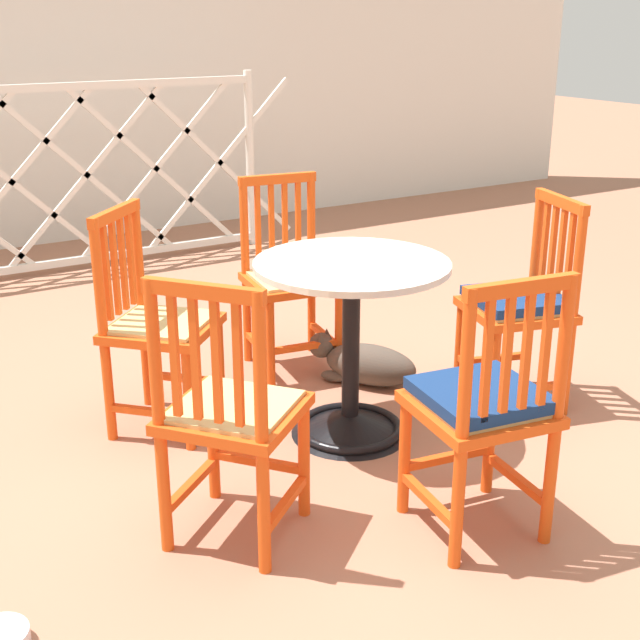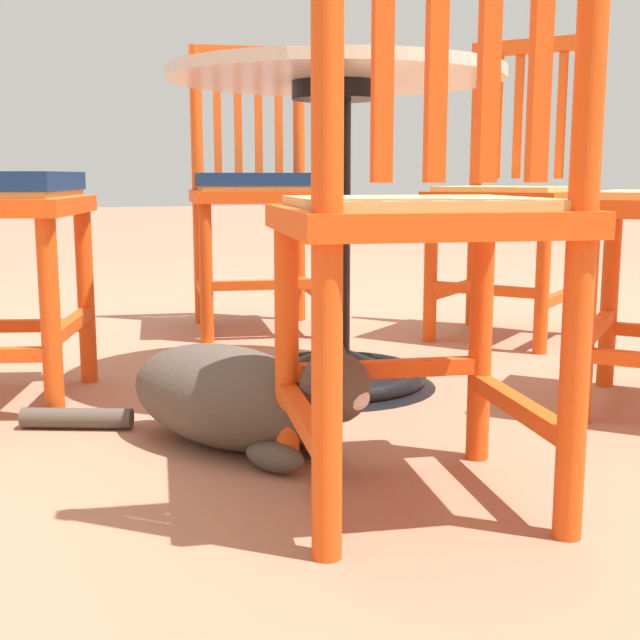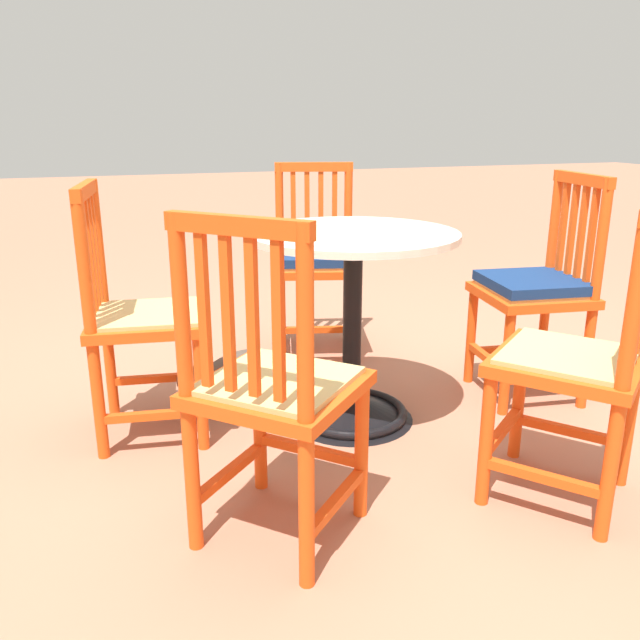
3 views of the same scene
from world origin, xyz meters
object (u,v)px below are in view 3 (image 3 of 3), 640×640
at_px(orange_chair_by_planter, 316,263).
at_px(tabby_cat, 232,377).
at_px(cafe_table, 352,349).
at_px(orange_chair_at_corner, 578,364).
at_px(orange_chair_near_fence, 140,320).
at_px(orange_chair_facing_out, 273,392).
at_px(orange_chair_tucked_in, 536,291).

height_order(orange_chair_by_planter, tabby_cat, orange_chair_by_planter).
distance_m(cafe_table, tabby_cat, 0.55).
bearing_deg(tabby_cat, orange_chair_at_corner, -142.29).
distance_m(orange_chair_by_planter, orange_chair_at_corner, 1.53).
relative_size(cafe_table, orange_chair_near_fence, 0.83).
bearing_deg(orange_chair_facing_out, tabby_cat, -4.50).
distance_m(cafe_table, orange_chair_near_fence, 0.78).
xyz_separation_m(orange_chair_at_corner, orange_chair_tucked_in, (0.70, -0.38, 0.01)).
xyz_separation_m(cafe_table, orange_chair_at_corner, (-0.72, -0.42, 0.15)).
relative_size(orange_chair_tucked_in, tabby_cat, 1.60).
distance_m(orange_chair_near_fence, orange_chair_tucked_in, 1.56).
bearing_deg(orange_chair_tucked_in, cafe_table, 88.71).
height_order(orange_chair_facing_out, tabby_cat, orange_chair_facing_out).
height_order(cafe_table, tabby_cat, cafe_table).
bearing_deg(tabby_cat, cafe_table, -129.74).
xyz_separation_m(orange_chair_by_planter, tabby_cat, (-0.45, 0.52, -0.35)).
height_order(orange_chair_near_fence, orange_chair_facing_out, same).
height_order(cafe_table, orange_chair_by_planter, orange_chair_by_planter).
xyz_separation_m(cafe_table, orange_chair_by_planter, (0.78, -0.12, 0.16)).
xyz_separation_m(orange_chair_near_fence, orange_chair_at_corner, (-0.86, -1.17, 0.00)).
height_order(orange_chair_near_fence, orange_chair_tucked_in, same).
bearing_deg(orange_chair_near_fence, tabby_cat, -62.00).
relative_size(orange_chair_by_planter, orange_chair_at_corner, 1.00).
height_order(cafe_table, orange_chair_tucked_in, orange_chair_tucked_in).
bearing_deg(tabby_cat, orange_chair_by_planter, -49.02).
distance_m(orange_chair_at_corner, tabby_cat, 1.37).
relative_size(orange_chair_at_corner, orange_chair_tucked_in, 1.00).
bearing_deg(cafe_table, orange_chair_by_planter, -8.81).
bearing_deg(orange_chair_tucked_in, orange_chair_facing_out, 115.70).
xyz_separation_m(orange_chair_at_corner, tabby_cat, (1.05, 0.81, -0.34)).
bearing_deg(cafe_table, orange_chair_facing_out, 143.01).
relative_size(orange_chair_facing_out, orange_chair_tucked_in, 1.00).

